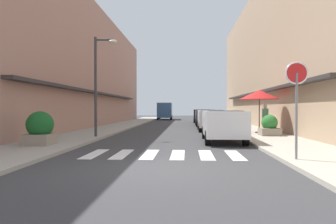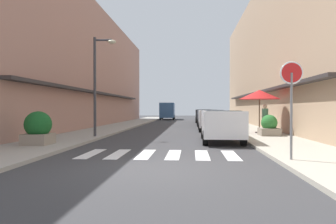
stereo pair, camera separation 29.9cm
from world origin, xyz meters
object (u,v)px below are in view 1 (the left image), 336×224
at_px(street_lamp, 99,75).
at_px(planter_corner, 40,129).
at_px(parked_car_mid, 211,118).
at_px(round_street_sign, 297,84).
at_px(pedestrian_walking_near, 265,119).
at_px(cafe_umbrella, 259,95).
at_px(parked_car_near, 223,122).
at_px(parked_car_far, 206,116).
at_px(planter_midblock, 270,126).
at_px(delivery_van, 165,110).
at_px(parked_car_distant, 202,114).

relative_size(street_lamp, planter_corner, 3.85).
relative_size(parked_car_mid, street_lamp, 0.80).
distance_m(round_street_sign, pedestrian_walking_near, 8.43).
distance_m(street_lamp, cafe_umbrella, 9.29).
bearing_deg(cafe_umbrella, parked_car_near, -123.68).
bearing_deg(cafe_umbrella, parked_car_far, 106.36).
height_order(round_street_sign, planter_corner, round_street_sign).
bearing_deg(planter_midblock, parked_car_near, -140.87).
bearing_deg(parked_car_mid, planter_corner, -128.81).
height_order(planter_corner, planter_midblock, planter_corner).
height_order(parked_car_mid, planter_midblock, parked_car_mid).
relative_size(delivery_van, street_lamp, 1.06).
relative_size(parked_car_mid, parked_car_far, 1.00).
relative_size(parked_car_mid, planter_midblock, 3.68).
distance_m(round_street_sign, street_lamp, 10.06).
bearing_deg(parked_car_mid, parked_car_distant, 90.00).
bearing_deg(cafe_umbrella, parked_car_mid, 131.66).
height_order(round_street_sign, planter_midblock, round_street_sign).
bearing_deg(parked_car_far, pedestrian_walking_near, -74.90).
relative_size(parked_car_far, planter_midblock, 3.69).
distance_m(parked_car_mid, pedestrian_walking_near, 4.81).
height_order(cafe_umbrella, planter_midblock, cafe_umbrella).
bearing_deg(cafe_umbrella, planter_corner, -147.58).
xyz_separation_m(parked_car_near, planter_corner, (-7.53, -2.53, -0.16)).
bearing_deg(parked_car_mid, pedestrian_walking_near, -56.09).
bearing_deg(delivery_van, parked_car_far, -72.72).
relative_size(round_street_sign, pedestrian_walking_near, 1.67).
bearing_deg(round_street_sign, parked_car_near, 104.76).
distance_m(delivery_van, pedestrian_walking_near, 26.38).
bearing_deg(parked_car_distant, parked_car_mid, -90.00).
relative_size(parked_car_distant, street_lamp, 0.80).
relative_size(planter_corner, pedestrian_walking_near, 0.80).
distance_m(street_lamp, pedestrian_walking_near, 9.34).
relative_size(cafe_umbrella, pedestrian_walking_near, 1.53).
bearing_deg(cafe_umbrella, street_lamp, -162.28).
height_order(parked_car_far, street_lamp, street_lamp).
bearing_deg(parked_car_mid, parked_car_far, 90.00).
relative_size(planter_midblock, pedestrian_walking_near, 0.67).
bearing_deg(planter_midblock, planter_corner, -155.12).
bearing_deg(parked_car_distant, planter_corner, -108.83).
xyz_separation_m(parked_car_mid, delivery_van, (-4.78, 21.31, 0.48)).
bearing_deg(parked_car_mid, cafe_umbrella, -48.34).
relative_size(parked_car_distant, delivery_van, 0.75).
xyz_separation_m(parked_car_far, pedestrian_walking_near, (2.68, -9.93, 0.07)).
distance_m(parked_car_near, delivery_van, 28.55).
bearing_deg(street_lamp, planter_midblock, 7.28).
bearing_deg(pedestrian_walking_near, parked_car_near, -25.37).
bearing_deg(cafe_umbrella, planter_midblock, -84.95).
distance_m(parked_car_near, parked_car_distant, 19.57).
distance_m(parked_car_distant, round_street_sign, 25.03).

